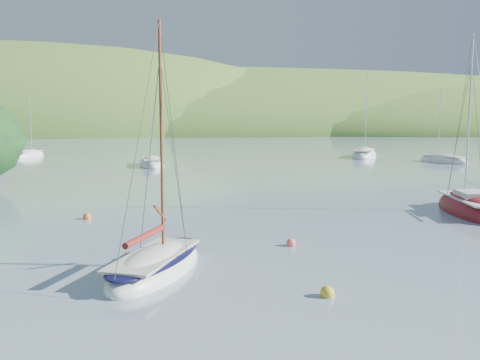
{
  "coord_description": "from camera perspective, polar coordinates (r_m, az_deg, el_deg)",
  "views": [
    {
      "loc": [
        -3.19,
        -20.35,
        6.12
      ],
      "look_at": [
        -0.46,
        8.0,
        2.56
      ],
      "focal_mm": 40.0,
      "sensor_mm": 36.0,
      "label": 1
    }
  ],
  "objects": [
    {
      "name": "ground",
      "position": [
        21.49,
        3.3,
        -9.43
      ],
      "size": [
        700.0,
        700.0,
        0.0
      ],
      "primitive_type": "plane",
      "color": "slate",
      "rests_on": "ground"
    },
    {
      "name": "distant_sloop_d",
      "position": [
        71.6,
        20.86,
        1.89
      ],
      "size": [
        5.04,
        7.51,
        10.13
      ],
      "rotation": [
        0.0,
        0.0,
        0.4
      ],
      "color": "white",
      "rests_on": "ground"
    },
    {
      "name": "mooring_buoys",
      "position": [
        25.48,
        1.52,
        -6.49
      ],
      "size": [
        23.21,
        14.86,
        0.5
      ],
      "color": "gold",
      "rests_on": "ground"
    },
    {
      "name": "distant_sloop_b",
      "position": [
        77.12,
        13.12,
        2.54
      ],
      "size": [
        6.5,
        9.57,
        12.91
      ],
      "rotation": [
        0.0,
        0.0,
        -0.41
      ],
      "color": "white",
      "rests_on": "ground"
    },
    {
      "name": "distant_sloop_c",
      "position": [
        81.06,
        -21.6,
        2.42
      ],
      "size": [
        4.06,
        7.21,
        9.75
      ],
      "rotation": [
        0.0,
        0.0,
        -0.26
      ],
      "color": "white",
      "rests_on": "ground"
    },
    {
      "name": "distant_sloop_a",
      "position": [
        63.42,
        -9.4,
        1.66
      ],
      "size": [
        3.74,
        8.04,
        11.06
      ],
      "rotation": [
        0.0,
        0.0,
        0.13
      ],
      "color": "white",
      "rests_on": "ground"
    },
    {
      "name": "shoreline_hills",
      "position": [
        192.98,
        -7.45,
        5.25
      ],
      "size": [
        690.0,
        135.0,
        56.0
      ],
      "color": "#49762C",
      "rests_on": "ground"
    },
    {
      "name": "daysailer_white",
      "position": [
        21.22,
        -9.03,
        -9.08
      ],
      "size": [
        4.69,
        7.18,
        10.37
      ],
      "rotation": [
        0.0,
        0.0,
        -0.36
      ],
      "color": "white",
      "rests_on": "ground"
    },
    {
      "name": "sloop_red",
      "position": [
        35.88,
        23.35,
        -2.92
      ],
      "size": [
        3.8,
        8.34,
        11.91
      ],
      "rotation": [
        0.0,
        0.0,
        -0.13
      ],
      "color": "maroon",
      "rests_on": "ground"
    }
  ]
}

